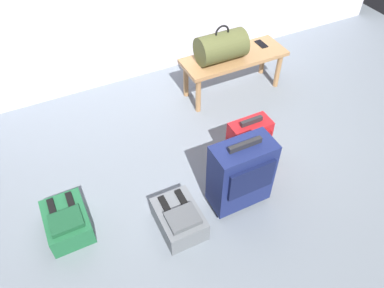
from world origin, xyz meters
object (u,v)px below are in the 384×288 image
at_px(backpack_grey, 179,219).
at_px(bench, 234,61).
at_px(cell_phone, 261,44).
at_px(backpack_green, 67,221).
at_px(suitcase_small_red, 249,141).
at_px(suitcase_upright_navy, 241,174).
at_px(duffel_bag_olive, 221,47).

bearing_deg(backpack_grey, bench, 46.61).
height_order(cell_phone, backpack_green, cell_phone).
bearing_deg(suitcase_small_red, cell_phone, 52.63).
height_order(cell_phone, suitcase_small_red, suitcase_small_red).
height_order(bench, suitcase_upright_navy, suitcase_upright_navy).
height_order(duffel_bag_olive, suitcase_small_red, duffel_bag_olive).
distance_m(bench, suitcase_small_red, 0.96).
xyz_separation_m(bench, backpack_green, (-1.82, -0.87, -0.24)).
height_order(duffel_bag_olive, suitcase_upright_navy, duffel_bag_olive).
height_order(suitcase_upright_navy, suitcase_small_red, suitcase_upright_navy).
xyz_separation_m(duffel_bag_olive, suitcase_upright_navy, (-0.50, -1.19, -0.21)).
bearing_deg(backpack_green, bench, 25.56).
relative_size(duffel_bag_olive, suitcase_small_red, 0.96).
bearing_deg(duffel_bag_olive, bench, -0.00).
relative_size(bench, cell_phone, 6.94).
height_order(bench, backpack_green, bench).
relative_size(cell_phone, backpack_grey, 0.38).
bearing_deg(duffel_bag_olive, cell_phone, 6.72).
height_order(cell_phone, backpack_grey, cell_phone).
distance_m(suitcase_upright_navy, suitcase_small_red, 0.42).
bearing_deg(backpack_green, duffel_bag_olive, 27.52).
height_order(suitcase_upright_navy, backpack_green, suitcase_upright_navy).
height_order(duffel_bag_olive, backpack_grey, duffel_bag_olive).
distance_m(cell_phone, suitcase_small_red, 1.19).
xyz_separation_m(suitcase_small_red, backpack_grey, (-0.75, -0.31, -0.15)).
height_order(bench, cell_phone, cell_phone).
height_order(cell_phone, suitcase_upright_navy, suitcase_upright_navy).
bearing_deg(bench, suitcase_upright_navy, -118.68).
xyz_separation_m(backpack_grey, backpack_green, (-0.70, 0.32, 0.00)).
relative_size(bench, suitcase_small_red, 2.17).
xyz_separation_m(bench, duffel_bag_olive, (-0.15, 0.00, 0.19)).
distance_m(bench, backpack_green, 2.04).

